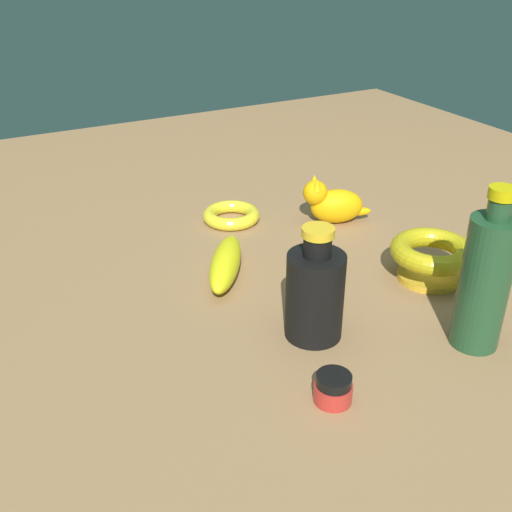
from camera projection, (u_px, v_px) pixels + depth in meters
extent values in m
plane|color=#936D47|center=(256.00, 301.00, 0.90)|extent=(2.00, 2.00, 0.00)
cylinder|color=black|center=(315.00, 296.00, 0.80)|extent=(0.08, 0.08, 0.12)
cylinder|color=black|center=(317.00, 246.00, 0.76)|extent=(0.04, 0.04, 0.03)
cylinder|color=gold|center=(318.00, 232.00, 0.75)|extent=(0.04, 0.04, 0.01)
cylinder|color=gold|center=(428.00, 276.00, 0.95)|extent=(0.10, 0.10, 0.01)
torus|color=gold|center=(432.00, 251.00, 0.93)|extent=(0.13, 0.13, 0.03)
cylinder|color=#204729|center=(484.00, 284.00, 0.77)|extent=(0.06, 0.06, 0.18)
cylinder|color=#204729|center=(500.00, 209.00, 0.72)|extent=(0.03, 0.03, 0.03)
cylinder|color=#C7B409|center=(503.00, 193.00, 0.71)|extent=(0.03, 0.03, 0.01)
ellipsoid|color=yellow|center=(226.00, 263.00, 0.95)|extent=(0.13, 0.17, 0.04)
cylinder|color=red|center=(333.00, 392.00, 0.71)|extent=(0.05, 0.05, 0.02)
cylinder|color=#B59012|center=(333.00, 386.00, 0.70)|extent=(0.04, 0.04, 0.00)
cylinder|color=black|center=(334.00, 380.00, 0.70)|extent=(0.04, 0.04, 0.01)
ellipsoid|color=#F6AE0A|center=(337.00, 206.00, 1.13)|extent=(0.11, 0.09, 0.06)
sphere|color=#F6AE0A|center=(315.00, 193.00, 1.11)|extent=(0.05, 0.05, 0.05)
cone|color=#F6AE0A|center=(317.00, 185.00, 1.09)|extent=(0.02, 0.02, 0.02)
cone|color=#F6AE0A|center=(314.00, 180.00, 1.11)|extent=(0.02, 0.02, 0.02)
ellipsoid|color=#F6AE0A|center=(359.00, 211.00, 1.14)|extent=(0.05, 0.03, 0.02)
torus|color=yellow|center=(231.00, 215.00, 1.14)|extent=(0.11, 0.11, 0.02)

